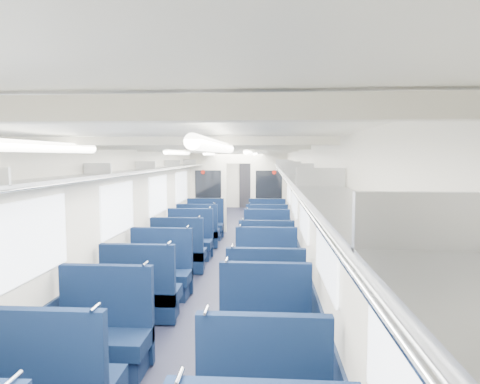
{
  "coord_description": "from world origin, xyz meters",
  "views": [
    {
      "loc": [
        0.85,
        -8.97,
        2.2
      ],
      "look_at": [
        0.06,
        2.76,
        1.2
      ],
      "focal_mm": 31.34,
      "sensor_mm": 36.0,
      "label": 1
    }
  ],
  "objects_px": {
    "seat_17": "(267,234)",
    "seat_6": "(103,338)",
    "seat_18": "(205,226)",
    "seat_19": "(267,227)",
    "seat_9": "(266,302)",
    "seat_10": "(160,275)",
    "seat_7": "(265,334)",
    "seat_12": "(179,255)",
    "seat_8": "(141,296)",
    "seat_14": "(190,243)",
    "bulkhead": "(238,190)",
    "seat_11": "(266,274)",
    "end_door": "(248,184)",
    "seat_15": "(267,244)",
    "seat_13": "(266,259)",
    "seat_16": "(198,234)"
  },
  "relations": [
    {
      "from": "bulkhead",
      "to": "seat_17",
      "type": "bearing_deg",
      "value": -67.98
    },
    {
      "from": "seat_6",
      "to": "seat_10",
      "type": "xyz_separation_m",
      "value": [
        0.0,
        2.28,
        0.0
      ]
    },
    {
      "from": "seat_6",
      "to": "seat_7",
      "type": "relative_size",
      "value": 1.0
    },
    {
      "from": "seat_8",
      "to": "seat_10",
      "type": "bearing_deg",
      "value": 90.0
    },
    {
      "from": "seat_7",
      "to": "seat_11",
      "type": "bearing_deg",
      "value": 90.0
    },
    {
      "from": "seat_18",
      "to": "seat_19",
      "type": "height_order",
      "value": "same"
    },
    {
      "from": "seat_6",
      "to": "seat_14",
      "type": "distance_m",
      "value": 4.76
    },
    {
      "from": "seat_9",
      "to": "seat_11",
      "type": "height_order",
      "value": "same"
    },
    {
      "from": "seat_7",
      "to": "seat_13",
      "type": "bearing_deg",
      "value": 90.0
    },
    {
      "from": "seat_7",
      "to": "seat_8",
      "type": "distance_m",
      "value": 1.99
    },
    {
      "from": "seat_6",
      "to": "seat_9",
      "type": "bearing_deg",
      "value": 35.63
    },
    {
      "from": "seat_10",
      "to": "seat_6",
      "type": "bearing_deg",
      "value": -90.0
    },
    {
      "from": "seat_8",
      "to": "seat_12",
      "type": "distance_m",
      "value": 2.35
    },
    {
      "from": "seat_9",
      "to": "seat_10",
      "type": "distance_m",
      "value": 1.99
    },
    {
      "from": "seat_17",
      "to": "seat_19",
      "type": "bearing_deg",
      "value": 90.0
    },
    {
      "from": "seat_6",
      "to": "seat_12",
      "type": "height_order",
      "value": "same"
    },
    {
      "from": "seat_7",
      "to": "seat_10",
      "type": "distance_m",
      "value": 2.65
    },
    {
      "from": "seat_17",
      "to": "seat_6",
      "type": "bearing_deg",
      "value": -105.65
    },
    {
      "from": "end_door",
      "to": "seat_18",
      "type": "xyz_separation_m",
      "value": [
        -0.83,
        -6.92,
        -0.66
      ]
    },
    {
      "from": "bulkhead",
      "to": "seat_7",
      "type": "distance_m",
      "value": 7.86
    },
    {
      "from": "seat_9",
      "to": "seat_17",
      "type": "distance_m",
      "value": 4.73
    },
    {
      "from": "seat_6",
      "to": "seat_18",
      "type": "bearing_deg",
      "value": 90.0
    },
    {
      "from": "end_door",
      "to": "seat_7",
      "type": "distance_m",
      "value": 13.69
    },
    {
      "from": "seat_11",
      "to": "seat_15",
      "type": "height_order",
      "value": "same"
    },
    {
      "from": "seat_16",
      "to": "seat_7",
      "type": "bearing_deg",
      "value": -73.65
    },
    {
      "from": "seat_6",
      "to": "seat_11",
      "type": "relative_size",
      "value": 1.0
    },
    {
      "from": "bulkhead",
      "to": "seat_11",
      "type": "relative_size",
      "value": 2.54
    },
    {
      "from": "seat_16",
      "to": "end_door",
      "type": "bearing_deg",
      "value": 84.07
    },
    {
      "from": "end_door",
      "to": "seat_8",
      "type": "xyz_separation_m",
      "value": [
        -0.83,
        -12.55,
        -0.66
      ]
    },
    {
      "from": "seat_13",
      "to": "seat_18",
      "type": "relative_size",
      "value": 1.0
    },
    {
      "from": "end_door",
      "to": "seat_9",
      "type": "relative_size",
      "value": 1.81
    },
    {
      "from": "seat_12",
      "to": "seat_18",
      "type": "distance_m",
      "value": 3.28
    },
    {
      "from": "seat_15",
      "to": "seat_11",
      "type": "bearing_deg",
      "value": -90.0
    },
    {
      "from": "seat_10",
      "to": "seat_19",
      "type": "height_order",
      "value": "same"
    },
    {
      "from": "seat_7",
      "to": "seat_10",
      "type": "bearing_deg",
      "value": 128.74
    },
    {
      "from": "seat_9",
      "to": "seat_12",
      "type": "xyz_separation_m",
      "value": [
        -1.66,
        2.47,
        0.0
      ]
    },
    {
      "from": "seat_13",
      "to": "seat_9",
      "type": "bearing_deg",
      "value": -90.0
    },
    {
      "from": "seat_7",
      "to": "end_door",
      "type": "bearing_deg",
      "value": 93.48
    },
    {
      "from": "seat_10",
      "to": "seat_13",
      "type": "relative_size",
      "value": 1.0
    },
    {
      "from": "seat_14",
      "to": "seat_19",
      "type": "height_order",
      "value": "same"
    },
    {
      "from": "seat_8",
      "to": "seat_14",
      "type": "xyz_separation_m",
      "value": [
        0.0,
        3.44,
        0.0
      ]
    },
    {
      "from": "seat_14",
      "to": "seat_15",
      "type": "bearing_deg",
      "value": -0.27
    },
    {
      "from": "seat_9",
      "to": "seat_11",
      "type": "distance_m",
      "value": 1.27
    },
    {
      "from": "seat_18",
      "to": "seat_17",
      "type": "bearing_deg",
      "value": -31.52
    },
    {
      "from": "bulkhead",
      "to": "seat_18",
      "type": "relative_size",
      "value": 2.54
    },
    {
      "from": "seat_14",
      "to": "seat_17",
      "type": "xyz_separation_m",
      "value": [
        1.66,
        1.17,
        0.0
      ]
    },
    {
      "from": "bulkhead",
      "to": "seat_9",
      "type": "distance_m",
      "value": 6.89
    },
    {
      "from": "seat_19",
      "to": "seat_10",
      "type": "bearing_deg",
      "value": -109.57
    },
    {
      "from": "seat_7",
      "to": "seat_10",
      "type": "xyz_separation_m",
      "value": [
        -1.66,
        2.07,
        0.0
      ]
    },
    {
      "from": "seat_6",
      "to": "seat_18",
      "type": "height_order",
      "value": "same"
    }
  ]
}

